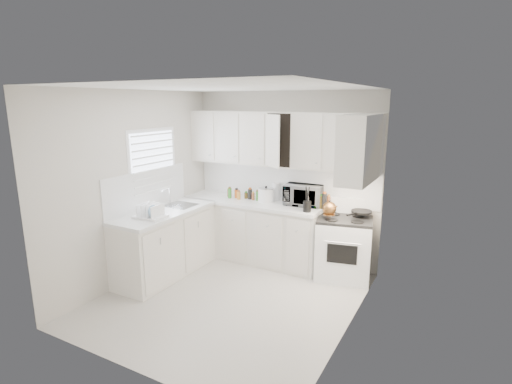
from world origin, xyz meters
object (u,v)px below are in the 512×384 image
Objects in this scene: tea_kettle at (329,207)px; dish_rack at (150,210)px; stove at (344,240)px; utensil_crock at (307,199)px; microwave at (304,193)px; rice_cooker at (266,194)px.

dish_rack is (-2.02, -1.27, 0.01)m from tea_kettle.
dish_rack reaches higher than stove.
utensil_crock is at bearing -172.18° from stove.
microwave reaches higher than dish_rack.
tea_kettle is 0.60× the size of dish_rack.
microwave is (-0.50, 0.31, 0.09)m from tea_kettle.
tea_kettle is at bearing 3.12° from utensil_crock.
dish_rack is (-0.95, -1.49, -0.01)m from rice_cooker.
stove is 0.90m from microwave.
utensil_crock is (-0.49, -0.18, 0.57)m from stove.
microwave is at bearing 155.39° from stove.
stove is 2.86× the size of dish_rack.
utensil_crock is at bearing 32.69° from dish_rack.
rice_cooker is at bearing -176.76° from microwave.
stove is 2.67m from dish_rack.
dish_rack reaches higher than tea_kettle.
dish_rack is (-1.52, -1.59, -0.08)m from microwave.
utensil_crock is (-0.31, -0.02, 0.08)m from tea_kettle.
stove is 1.35m from rice_cooker.
rice_cooker reaches higher than tea_kettle.
utensil_crock reaches higher than stove.
microwave is at bearing 4.51° from rice_cooker.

